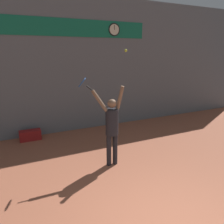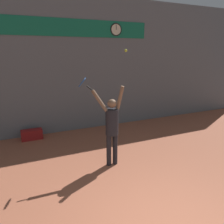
# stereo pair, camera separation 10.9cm
# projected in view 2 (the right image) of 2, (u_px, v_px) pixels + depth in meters

# --- Properties ---
(back_wall) EXTENTS (18.00, 0.10, 5.00)m
(back_wall) POSITION_uv_depth(u_px,v_px,m) (74.00, 66.00, 8.15)
(back_wall) COLOR slate
(back_wall) RESTS_ON ground_plane
(sponsor_banner) EXTENTS (5.92, 0.02, 0.60)m
(sponsor_banner) POSITION_uv_depth(u_px,v_px,m) (73.00, 28.00, 7.75)
(sponsor_banner) COLOR #146B4C
(scoreboard_clock) EXTENTS (0.48, 0.04, 0.48)m
(scoreboard_clock) POSITION_uv_depth(u_px,v_px,m) (116.00, 30.00, 8.39)
(scoreboard_clock) COLOR beige
(tennis_player) EXTENTS (0.82, 0.46, 2.18)m
(tennis_player) POSITION_uv_depth(u_px,v_px,m) (112.00, 125.00, 5.74)
(tennis_player) COLOR black
(tennis_player) RESTS_ON ground_plane
(tennis_racket) EXTENTS (0.40, 0.36, 0.34)m
(tennis_racket) POSITION_uv_depth(u_px,v_px,m) (83.00, 83.00, 5.48)
(tennis_racket) COLOR black
(tennis_ball) EXTENTS (0.06, 0.06, 0.06)m
(tennis_ball) POSITION_uv_depth(u_px,v_px,m) (126.00, 50.00, 5.25)
(tennis_ball) COLOR #CCDB2D
(equipment_bag) EXTENTS (0.72, 0.32, 0.35)m
(equipment_bag) POSITION_uv_depth(u_px,v_px,m) (32.00, 135.00, 7.73)
(equipment_bag) COLOR maroon
(equipment_bag) RESTS_ON ground_plane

